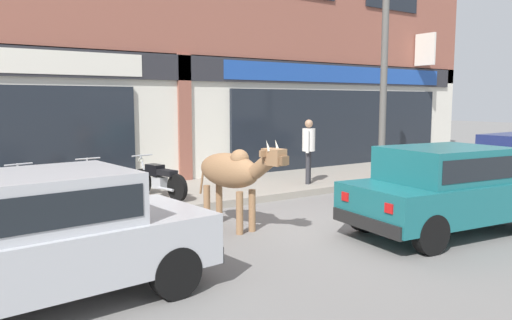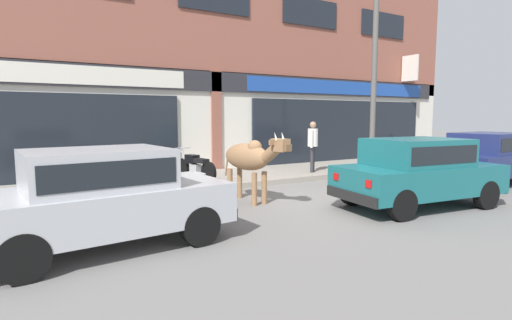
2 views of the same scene
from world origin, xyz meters
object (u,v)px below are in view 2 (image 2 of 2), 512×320
at_px(motorcycle_0, 100,174).
at_px(cow, 249,158).
at_px(car_2, 418,169).
at_px(motorcycle_1, 150,169).
at_px(utility_pole, 374,82).
at_px(pedestrian, 313,141).
at_px(car_1, 103,193).
at_px(motorcycle_2, 195,166).
at_px(car_0, 490,156).

bearing_deg(motorcycle_0, cow, -42.87).
distance_m(car_2, motorcycle_0, 7.30).
xyz_separation_m(cow, car_2, (2.78, -2.26, -0.19)).
bearing_deg(motorcycle_1, utility_pole, -6.91).
bearing_deg(motorcycle_0, pedestrian, -2.83).
bearing_deg(car_2, utility_pole, 53.22).
height_order(cow, utility_pole, utility_pole).
bearing_deg(pedestrian, utility_pole, -9.82).
xyz_separation_m(car_1, pedestrian, (6.99, 3.82, 0.33)).
bearing_deg(motorcycle_2, pedestrian, -6.87).
bearing_deg(car_1, motorcycle_0, 80.86).
bearing_deg(utility_pole, cow, -162.62).
bearing_deg(cow, car_2, -39.16).
xyz_separation_m(car_1, motorcycle_0, (0.67, 4.13, -0.27)).
height_order(car_0, motorcycle_2, car_0).
bearing_deg(cow, motorcycle_2, 94.25).
xyz_separation_m(car_2, motorcycle_2, (-2.98, 4.93, -0.27)).
distance_m(motorcycle_2, utility_pole, 6.59).
distance_m(cow, motorcycle_2, 2.72).
distance_m(motorcycle_0, motorcycle_2, 2.53).
relative_size(cow, motorcycle_1, 1.18).
distance_m(motorcycle_1, utility_pole, 7.76).
distance_m(car_1, motorcycle_0, 4.19).
distance_m(cow, car_2, 3.59).
bearing_deg(utility_pole, pedestrian, 170.18).
distance_m(car_0, utility_pole, 4.13).
relative_size(cow, motorcycle_2, 1.19).
bearing_deg(car_0, pedestrian, 133.37).
relative_size(motorcycle_1, motorcycle_2, 1.01).
relative_size(motorcycle_2, utility_pole, 0.31).
xyz_separation_m(car_0, motorcycle_1, (-8.50, 4.14, -0.27)).
bearing_deg(pedestrian, cow, -148.44).
xyz_separation_m(motorcycle_1, motorcycle_2, (1.25, -0.04, 0.00)).
bearing_deg(car_2, cow, 140.84).
xyz_separation_m(car_2, utility_pole, (3.06, 4.09, 2.24)).
distance_m(car_0, motorcycle_0, 10.54).
relative_size(car_2, motorcycle_0, 2.09).
bearing_deg(pedestrian, motorcycle_2, 173.13).
bearing_deg(car_1, cow, 25.37).
distance_m(car_1, utility_pole, 10.09).
xyz_separation_m(car_0, car_2, (-4.27, -0.83, 0.00)).
bearing_deg(car_0, utility_pole, 110.37).
distance_m(car_1, motorcycle_2, 5.34).
height_order(motorcycle_0, pedestrian, pedestrian).
distance_m(motorcycle_0, pedestrian, 6.36).
bearing_deg(car_2, motorcycle_0, 138.95).
bearing_deg(motorcycle_2, car_1, -126.70).
distance_m(motorcycle_2, pedestrian, 3.88).
relative_size(car_0, motorcycle_0, 2.05).
height_order(cow, car_1, cow).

